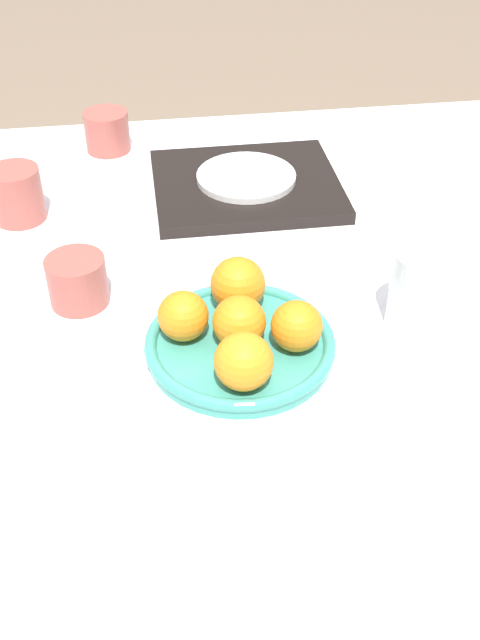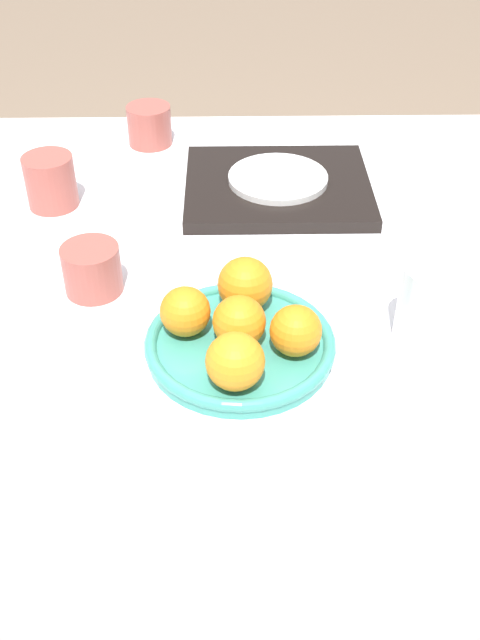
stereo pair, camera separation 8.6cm
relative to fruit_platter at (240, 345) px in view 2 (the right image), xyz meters
name	(u,v)px [view 2 (the right image)]	position (x,y,z in m)	size (l,w,h in m)	color
ground_plane	(214,538)	(-0.05, 0.25, -0.74)	(12.00, 12.00, 0.00)	#7A6651
table	(209,415)	(-0.05, 0.25, -0.38)	(1.52, 0.86, 0.73)	white
fruit_platter	(240,345)	(0.00, 0.00, 0.00)	(0.23, 0.23, 0.02)	teal
orange_0	(239,322)	(0.00, 0.00, 0.04)	(0.06, 0.06, 0.06)	orange
orange_1	(296,331)	(0.06, -0.02, 0.03)	(0.06, 0.06, 0.06)	orange
orange_2	(235,362)	(-0.01, -0.07, 0.04)	(0.07, 0.07, 0.07)	orange
orange_3	(245,284)	(0.01, 0.07, 0.04)	(0.07, 0.07, 0.07)	orange
orange_4	(185,312)	(-0.06, 0.02, 0.03)	(0.06, 0.06, 0.06)	orange
water_glass	(430,304)	(0.22, 0.02, 0.04)	(0.08, 0.08, 0.11)	silver
serving_tray	(278,187)	(0.07, 0.39, 0.00)	(0.29, 0.25, 0.02)	black
side_plate	(278,178)	(0.07, 0.39, 0.01)	(0.16, 0.16, 0.01)	silver
cup_0	(50,181)	(-0.28, 0.35, 0.03)	(0.08, 0.08, 0.08)	#9E4C42
cup_1	(92,269)	(-0.19, 0.13, 0.02)	(0.08, 0.08, 0.06)	#9E4C42
cup_3	(149,125)	(-0.15, 0.57, 0.02)	(0.08, 0.08, 0.07)	#9E4C42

